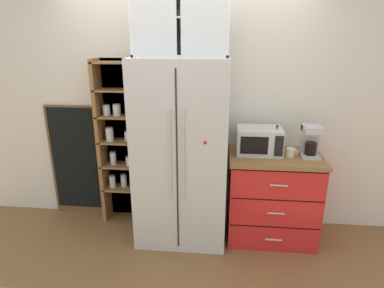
{
  "coord_description": "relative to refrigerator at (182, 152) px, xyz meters",
  "views": [
    {
      "loc": [
        0.4,
        -2.96,
        2.0
      ],
      "look_at": [
        0.1,
        0.01,
        1.02
      ],
      "focal_mm": 29.74,
      "sensor_mm": 36.0,
      "label": 1
    }
  ],
  "objects": [
    {
      "name": "pantry_shelf_column",
      "position": [
        -0.72,
        0.28,
        -0.0
      ],
      "size": [
        0.5,
        0.26,
        1.82
      ],
      "color": "brown",
      "rests_on": "ground"
    },
    {
      "name": "bottle_amber",
      "position": [
        0.92,
        0.09,
        0.12
      ],
      "size": [
        0.06,
        0.06,
        0.29
      ],
      "color": "brown",
      "rests_on": "counter_cabinet"
    },
    {
      "name": "mug_cream",
      "position": [
        1.07,
        0.03,
        0.03
      ],
      "size": [
        0.12,
        0.08,
        0.08
      ],
      "color": "silver",
      "rests_on": "counter_cabinet"
    },
    {
      "name": "ground_plane",
      "position": [
        -0.0,
        -0.01,
        -0.92
      ],
      "size": [
        10.66,
        10.66,
        0.0
      ],
      "primitive_type": "plane",
      "color": "brown"
    },
    {
      "name": "upper_cabinet",
      "position": [
        -0.0,
        0.05,
        1.25
      ],
      "size": [
        0.86,
        0.32,
        0.66
      ],
      "color": "silver",
      "rests_on": "refrigerator"
    },
    {
      "name": "microwave",
      "position": [
        0.76,
        0.1,
        0.12
      ],
      "size": [
        0.44,
        0.33,
        0.26
      ],
      "color": "silver",
      "rests_on": "counter_cabinet"
    },
    {
      "name": "bottle_cobalt",
      "position": [
        0.92,
        0.06,
        0.1
      ],
      "size": [
        0.06,
        0.06,
        0.26
      ],
      "color": "navy",
      "rests_on": "counter_cabinet"
    },
    {
      "name": "wall_back_cream",
      "position": [
        -0.0,
        0.39,
        0.35
      ],
      "size": [
        4.97,
        0.1,
        2.55
      ],
      "primitive_type": "cube",
      "color": "silver",
      "rests_on": "ground"
    },
    {
      "name": "chalkboard_menu",
      "position": [
        -1.28,
        0.32,
        -0.26
      ],
      "size": [
        0.6,
        0.04,
        1.31
      ],
      "color": "brown",
      "rests_on": "ground"
    },
    {
      "name": "coffee_maker",
      "position": [
        1.25,
        0.06,
        0.14
      ],
      "size": [
        0.17,
        0.2,
        0.31
      ],
      "color": "#B7B7BC",
      "rests_on": "counter_cabinet"
    },
    {
      "name": "counter_cabinet",
      "position": [
        0.92,
        0.05,
        -0.47
      ],
      "size": [
        0.91,
        0.62,
        0.91
      ],
      "color": "red",
      "rests_on": "ground"
    },
    {
      "name": "refrigerator",
      "position": [
        0.0,
        0.0,
        0.0
      ],
      "size": [
        0.89,
        0.7,
        1.85
      ],
      "color": "silver",
      "rests_on": "ground"
    }
  ]
}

